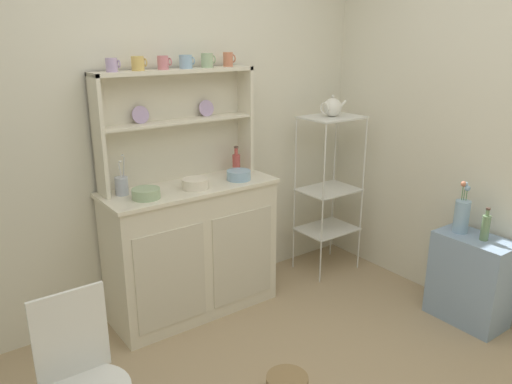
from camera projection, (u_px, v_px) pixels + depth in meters
name	position (u px, v px, depth m)	size (l,w,h in m)	color
wall_back	(164.00, 127.00, 3.30)	(3.84, 0.05, 2.50)	silver
hutch_cabinet	(192.00, 248.00, 3.36)	(1.14, 0.45, 0.90)	silver
hutch_shelf_unit	(175.00, 117.00, 3.22)	(1.07, 0.18, 0.73)	beige
bakers_rack	(329.00, 179.00, 3.88)	(0.44, 0.34, 1.25)	silver
side_shelf_blue	(470.00, 279.00, 3.28)	(0.28, 0.48, 0.60)	#849EBC
wire_chair	(80.00, 372.00, 2.05)	(0.36, 0.36, 0.85)	white
cup_lilac_0	(112.00, 65.00, 2.86)	(0.08, 0.07, 0.08)	#B79ECC
cup_gold_1	(138.00, 63.00, 2.95)	(0.09, 0.08, 0.08)	#DBB760
cup_rose_2	(163.00, 63.00, 3.04)	(0.08, 0.07, 0.08)	#D17A84
cup_sky_3	(186.00, 62.00, 3.13)	(0.10, 0.08, 0.08)	#8EB2D1
cup_sage_4	(207.00, 60.00, 3.21)	(0.09, 0.08, 0.09)	#9EB78E
cup_terracotta_5	(228.00, 59.00, 3.30)	(0.08, 0.06, 0.09)	#C67556
bowl_mixing_large	(146.00, 193.00, 2.97)	(0.17, 0.17, 0.06)	#9EB78E
bowl_floral_medium	(195.00, 184.00, 3.16)	(0.17, 0.17, 0.06)	silver
bowl_cream_small	(239.00, 175.00, 3.35)	(0.16, 0.16, 0.06)	#8EB2D1
jam_bottle	(236.00, 162.00, 3.51)	(0.05, 0.05, 0.19)	#B74C47
utensil_jar	(122.00, 186.00, 3.03)	(0.08, 0.08, 0.25)	#B2B7C6
porcelain_teapot	(332.00, 107.00, 3.71)	(0.23, 0.14, 0.16)	white
flower_vase	(462.00, 215.00, 3.25)	(0.10, 0.10, 0.34)	#8EB2D1
oil_bottle	(485.00, 227.00, 3.13)	(0.05, 0.05, 0.21)	#6B8C60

